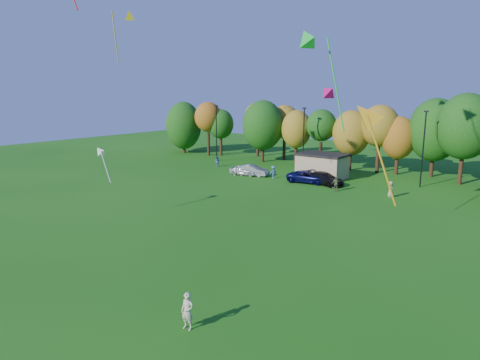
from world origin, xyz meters
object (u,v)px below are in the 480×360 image
Objects in this scene: car_a at (244,170)px; car_c at (308,177)px; car_b at (252,170)px; car_d at (324,178)px; kite_flyer at (187,311)px.

car_c is (9.43, 0.88, 0.06)m from car_a.
car_b is at bearing -80.77° from car_a.
car_b is at bearing 106.59° from car_d.
kite_flyer is 0.35× the size of car_c.
car_d is (-9.51, 33.88, -0.17)m from kite_flyer.
kite_flyer is 35.59m from car_c.
car_a is at bearing 84.91° from car_c.
car_a is at bearing 115.04° from kite_flyer.
car_a is at bearing 98.04° from car_b.
car_b is 8.34m from car_c.
car_d reaches higher than car_c.
kite_flyer reaches higher than car_a.
car_b is (-19.87, 33.20, -0.20)m from kite_flyer.
car_b is at bearing 113.33° from kite_flyer.
car_c is 2.05m from car_d.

